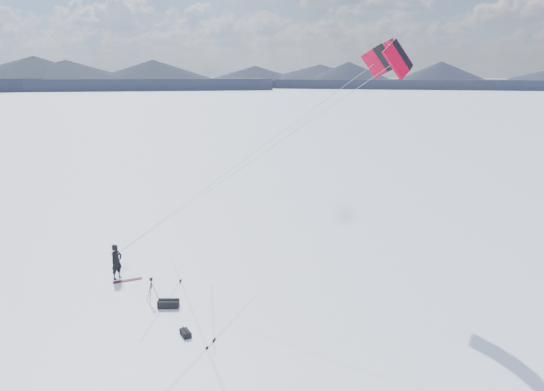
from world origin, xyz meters
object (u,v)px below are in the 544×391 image
(gear_bag_b, at_px, (186,333))
(tripod, at_px, (151,287))
(gear_bag_a, at_px, (168,304))
(snowkiter, at_px, (118,278))
(snowboard, at_px, (128,280))

(gear_bag_b, bearing_deg, tripod, -175.99)
(tripod, relative_size, gear_bag_a, 1.21)
(snowkiter, distance_m, gear_bag_a, 4.62)
(snowkiter, distance_m, gear_bag_b, 7.36)
(snowboard, bearing_deg, tripod, -81.01)
(snowkiter, distance_m, tripod, 3.80)
(snowkiter, xyz_separation_m, snowboard, (0.63, -0.14, 0.02))
(snowboard, distance_m, tripod, 3.23)
(snowboard, xyz_separation_m, gear_bag_b, (5.08, -4.50, 0.10))
(tripod, bearing_deg, gear_bag_b, -80.63)
(snowkiter, xyz_separation_m, gear_bag_b, (5.71, -4.64, 0.12))
(tripod, relative_size, gear_bag_b, 1.85)
(snowkiter, xyz_separation_m, tripod, (3.02, -2.17, 0.77))
(gear_bag_a, xyz_separation_m, gear_bag_b, (1.78, -2.21, -0.06))
(snowkiter, distance_m, snowboard, 0.64)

